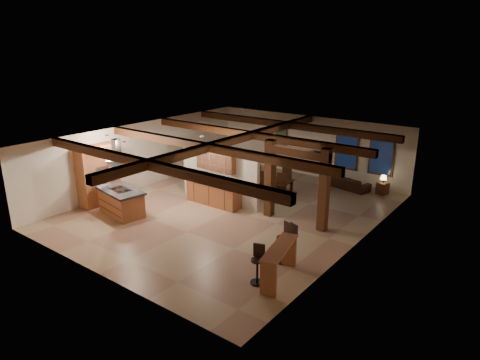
% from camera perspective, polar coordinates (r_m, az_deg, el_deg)
% --- Properties ---
extents(ground, '(12.00, 12.00, 0.00)m').
position_cam_1_polar(ground, '(16.59, -1.13, -4.09)').
color(ground, tan).
rests_on(ground, ground).
extents(room_walls, '(12.00, 12.00, 12.00)m').
position_cam_1_polar(room_walls, '(16.01, -1.17, 1.83)').
color(room_walls, silver).
rests_on(room_walls, ground).
extents(ceiling_beams, '(10.00, 12.00, 0.28)m').
position_cam_1_polar(ceiling_beams, '(15.77, -1.19, 5.25)').
color(ceiling_beams, '#371B0D').
rests_on(ceiling_beams, room_walls).
extents(timber_posts, '(2.50, 0.30, 2.90)m').
position_cam_1_polar(timber_posts, '(15.08, 7.49, 0.58)').
color(timber_posts, '#371B0D').
rests_on(timber_posts, ground).
extents(partition_wall, '(3.80, 0.18, 2.20)m').
position_cam_1_polar(partition_wall, '(17.19, -2.73, 0.57)').
color(partition_wall, silver).
rests_on(partition_wall, ground).
extents(pantry_cabinet, '(0.67, 1.60, 2.40)m').
position_cam_1_polar(pantry_cabinet, '(17.81, -18.37, 0.61)').
color(pantry_cabinet, '#AD6138').
rests_on(pantry_cabinet, ground).
extents(back_counter, '(2.50, 0.66, 0.94)m').
position_cam_1_polar(back_counter, '(17.10, -3.54, -1.74)').
color(back_counter, '#AD6138').
rests_on(back_counter, ground).
extents(upper_display_cabinet, '(1.80, 0.36, 0.95)m').
position_cam_1_polar(upper_display_cabinet, '(16.84, -3.18, 2.86)').
color(upper_display_cabinet, '#AD6138').
rests_on(upper_display_cabinet, partition_wall).
extents(range_hood, '(1.10, 1.10, 1.40)m').
position_cam_1_polar(range_hood, '(16.30, -15.92, 1.43)').
color(range_hood, silver).
rests_on(range_hood, room_walls).
extents(back_windows, '(2.70, 0.07, 1.70)m').
position_cam_1_polar(back_windows, '(19.78, 16.16, 3.39)').
color(back_windows, '#371B0D').
rests_on(back_windows, room_walls).
extents(framed_art, '(0.65, 0.05, 0.85)m').
position_cam_1_polar(framed_art, '(21.60, 5.54, 5.74)').
color(framed_art, '#371B0D').
rests_on(framed_art, room_walls).
extents(recessed_cans, '(3.16, 2.46, 0.03)m').
position_cam_1_polar(recessed_cans, '(16.13, -12.64, 5.51)').
color(recessed_cans, silver).
rests_on(recessed_cans, room_walls).
extents(kitchen_island, '(2.17, 1.41, 1.00)m').
position_cam_1_polar(kitchen_island, '(16.69, -15.55, -2.79)').
color(kitchen_island, '#AD6138').
rests_on(kitchen_island, ground).
extents(dining_table, '(2.03, 1.25, 0.69)m').
position_cam_1_polar(dining_table, '(18.25, 3.80, -0.91)').
color(dining_table, '#3B1E0E').
rests_on(dining_table, ground).
extents(sofa, '(1.94, 1.05, 0.54)m').
position_cam_1_polar(sofa, '(19.57, 14.34, -0.37)').
color(sofa, black).
rests_on(sofa, ground).
extents(microwave, '(0.42, 0.31, 0.22)m').
position_cam_1_polar(microwave, '(16.41, -1.38, -0.45)').
color(microwave, silver).
rests_on(microwave, back_counter).
extents(bar_counter, '(0.89, 1.95, 0.99)m').
position_cam_1_polar(bar_counter, '(11.76, 5.28, -10.28)').
color(bar_counter, '#AD6138').
rests_on(bar_counter, ground).
extents(side_table, '(0.51, 0.51, 0.51)m').
position_cam_1_polar(side_table, '(19.29, 18.46, -1.06)').
color(side_table, '#371B0D').
rests_on(side_table, ground).
extents(table_lamp, '(0.27, 0.27, 0.32)m').
position_cam_1_polar(table_lamp, '(19.15, 18.60, 0.31)').
color(table_lamp, black).
rests_on(table_lamp, side_table).
extents(bar_stool_a, '(0.40, 0.41, 1.09)m').
position_cam_1_polar(bar_stool_a, '(11.66, 2.38, -11.12)').
color(bar_stool_a, black).
rests_on(bar_stool_a, ground).
extents(bar_stool_b, '(0.42, 0.43, 1.12)m').
position_cam_1_polar(bar_stool_b, '(12.88, 6.70, -8.20)').
color(bar_stool_b, black).
rests_on(bar_stool_b, ground).
extents(bar_stool_c, '(0.45, 0.46, 1.21)m').
position_cam_1_polar(bar_stool_c, '(12.72, 5.90, -8.29)').
color(bar_stool_c, black).
rests_on(bar_stool_c, ground).
extents(dining_chairs, '(2.25, 2.25, 1.17)m').
position_cam_1_polar(dining_chairs, '(18.17, 3.81, -0.16)').
color(dining_chairs, '#371B0D').
rests_on(dining_chairs, ground).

